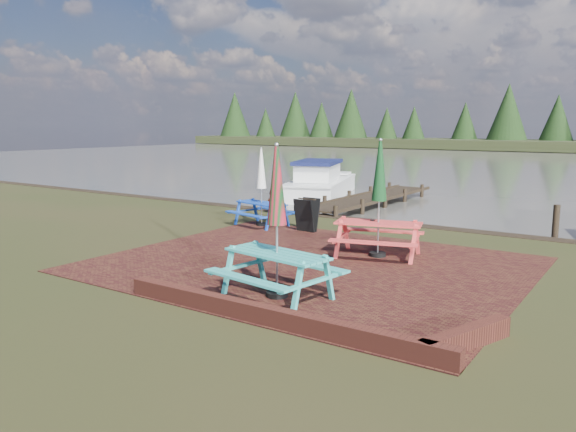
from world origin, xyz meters
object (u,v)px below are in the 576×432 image
(picnic_table_blue, at_px, (261,199))
(chalkboard, at_px, (307,215))
(picnic_table_red, at_px, (379,217))
(jetty, at_px, (370,198))
(person, at_px, (274,189))
(boat_jetty, at_px, (320,185))
(picnic_table_teal, at_px, (277,246))

(picnic_table_blue, xyz_separation_m, chalkboard, (1.68, -0.05, -0.33))
(picnic_table_red, bearing_deg, picnic_table_blue, 143.93)
(picnic_table_red, bearing_deg, jetty, 101.33)
(picnic_table_blue, height_order, person, picnic_table_blue)
(chalkboard, distance_m, person, 3.47)
(picnic_table_blue, xyz_separation_m, boat_jetty, (-2.85, 8.33, -0.47))
(picnic_table_red, xyz_separation_m, picnic_table_blue, (-4.73, 1.77, -0.13))
(picnic_table_teal, height_order, person, picnic_table_teal)
(picnic_table_red, height_order, chalkboard, picnic_table_red)
(picnic_table_red, xyz_separation_m, chalkboard, (-3.06, 1.72, -0.46))
(picnic_table_red, relative_size, boat_jetty, 0.41)
(picnic_table_teal, distance_m, person, 9.57)
(chalkboard, relative_size, jetty, 0.11)
(picnic_table_red, bearing_deg, person, 130.59)
(picnic_table_teal, height_order, chalkboard, picnic_table_teal)
(person, bearing_deg, jetty, -108.73)
(picnic_table_teal, height_order, picnic_table_red, picnic_table_teal)
(chalkboard, height_order, boat_jetty, boat_jetty)
(picnic_table_teal, xyz_separation_m, picnic_table_red, (0.16, 3.90, -0.00))
(chalkboard, xyz_separation_m, person, (-2.70, 2.14, 0.37))
(picnic_table_teal, xyz_separation_m, chalkboard, (-2.89, 5.62, -0.46))
(boat_jetty, height_order, person, person)
(picnic_table_red, bearing_deg, chalkboard, 135.06)
(jetty, distance_m, person, 5.12)
(picnic_table_red, distance_m, chalkboard, 3.54)
(picnic_table_red, bearing_deg, boat_jetty, 111.37)
(chalkboard, bearing_deg, boat_jetty, 120.35)
(picnic_table_teal, xyz_separation_m, jetty, (-4.27, 12.65, -0.85))
(picnic_table_red, height_order, boat_jetty, picnic_table_red)
(chalkboard, xyz_separation_m, boat_jetty, (-4.53, 8.38, -0.14))
(picnic_table_blue, bearing_deg, picnic_table_teal, -37.83)
(picnic_table_teal, distance_m, picnic_table_blue, 7.28)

